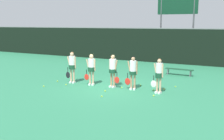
% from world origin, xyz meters
% --- Properties ---
extents(ground_plane, '(140.00, 140.00, 0.00)m').
position_xyz_m(ground_plane, '(0.00, 0.00, 0.00)').
color(ground_plane, '#2D7F56').
extents(fence_windscreen, '(60.00, 0.08, 3.02)m').
position_xyz_m(fence_windscreen, '(0.00, 9.84, 1.52)').
color(fence_windscreen, black).
rests_on(fence_windscreen, ground_plane).
extents(scoreboard, '(3.56, 0.15, 5.88)m').
position_xyz_m(scoreboard, '(0.63, 11.59, 4.56)').
color(scoreboard, '#515156').
rests_on(scoreboard, ground_plane).
extents(bench_courtside, '(1.87, 0.48, 0.44)m').
position_xyz_m(bench_courtside, '(2.52, 4.95, 0.38)').
color(bench_courtside, '#19472D').
rests_on(bench_courtside, ground_plane).
extents(player_0, '(0.68, 0.40, 1.81)m').
position_xyz_m(player_0, '(-2.47, -0.08, 1.08)').
color(player_0, tan).
rests_on(player_0, ground_plane).
extents(player_1, '(0.66, 0.39, 1.74)m').
position_xyz_m(player_1, '(-1.21, -0.02, 1.04)').
color(player_1, tan).
rests_on(player_1, ground_plane).
extents(player_2, '(0.67, 0.41, 1.77)m').
position_xyz_m(player_2, '(0.11, 0.04, 1.06)').
color(player_2, tan).
rests_on(player_2, ground_plane).
extents(player_3, '(0.66, 0.38, 1.74)m').
position_xyz_m(player_3, '(1.25, 0.09, 1.03)').
color(player_3, tan).
rests_on(player_3, ground_plane).
extents(player_4, '(0.64, 0.35, 1.73)m').
position_xyz_m(player_4, '(2.66, 0.01, 1.01)').
color(player_4, tan).
rests_on(player_4, ground_plane).
extents(tennis_ball_0, '(0.07, 0.07, 0.07)m').
position_xyz_m(tennis_ball_0, '(-3.99, 1.35, 0.03)').
color(tennis_ball_0, '#CCE033').
rests_on(tennis_ball_0, ground_plane).
extents(tennis_ball_1, '(0.06, 0.06, 0.06)m').
position_xyz_m(tennis_ball_1, '(0.62, 0.09, 0.03)').
color(tennis_ball_1, '#CCE033').
rests_on(tennis_ball_1, ground_plane).
extents(tennis_ball_2, '(0.06, 0.06, 0.06)m').
position_xyz_m(tennis_ball_2, '(3.11, 1.65, 0.03)').
color(tennis_ball_2, '#CCE033').
rests_on(tennis_ball_2, ground_plane).
extents(tennis_ball_3, '(0.07, 0.07, 0.07)m').
position_xyz_m(tennis_ball_3, '(2.72, 0.82, 0.03)').
color(tennis_ball_3, '#CCE033').
rests_on(tennis_ball_3, ground_plane).
extents(tennis_ball_4, '(0.07, 0.07, 0.07)m').
position_xyz_m(tennis_ball_4, '(2.29, 0.40, 0.03)').
color(tennis_ball_4, '#CCE033').
rests_on(tennis_ball_4, ground_plane).
extents(tennis_ball_5, '(0.07, 0.07, 0.07)m').
position_xyz_m(tennis_ball_5, '(-2.44, -0.73, 0.03)').
color(tennis_ball_5, '#CCE033').
rests_on(tennis_ball_5, ground_plane).
extents(tennis_ball_6, '(0.07, 0.07, 0.07)m').
position_xyz_m(tennis_ball_6, '(-3.44, -0.24, 0.03)').
color(tennis_ball_6, '#CCE033').
rests_on(tennis_ball_6, ground_plane).
extents(tennis_ball_7, '(0.07, 0.07, 0.07)m').
position_xyz_m(tennis_ball_7, '(1.31, 1.06, 0.03)').
color(tennis_ball_7, '#CCE033').
rests_on(tennis_ball_7, ground_plane).
extents(tennis_ball_8, '(0.07, 0.07, 0.07)m').
position_xyz_m(tennis_ball_8, '(-3.29, -1.59, 0.04)').
color(tennis_ball_8, '#CCE033').
rests_on(tennis_ball_8, ground_plane).
extents(tennis_ball_9, '(0.07, 0.07, 0.07)m').
position_xyz_m(tennis_ball_9, '(0.51, -1.89, 0.04)').
color(tennis_ball_9, '#CCE033').
rests_on(tennis_ball_9, ground_plane).
extents(tennis_ball_10, '(0.07, 0.07, 0.07)m').
position_xyz_m(tennis_ball_10, '(2.64, -0.65, 0.03)').
color(tennis_ball_10, '#CCE033').
rests_on(tennis_ball_10, ground_plane).
extents(tennis_ball_11, '(0.07, 0.07, 0.07)m').
position_xyz_m(tennis_ball_11, '(0.16, -0.93, 0.04)').
color(tennis_ball_11, '#CCE033').
rests_on(tennis_ball_11, ground_plane).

